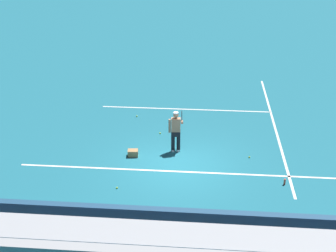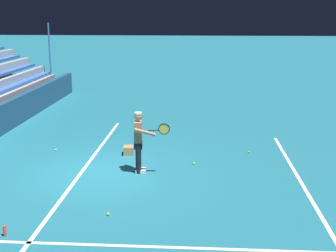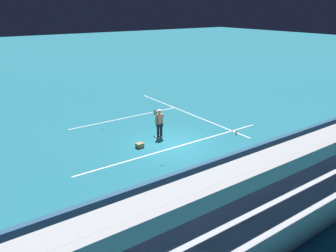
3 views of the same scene
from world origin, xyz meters
name	(u,v)px [view 2 (image 2 of 3)]	position (x,y,z in m)	size (l,w,h in m)	color
ground_plane	(99,173)	(0.00, 0.00, 0.00)	(160.00, 160.00, 0.00)	#1E6B7F
court_baseline_white	(81,173)	(0.00, -0.50, 0.00)	(12.00, 0.10, 0.01)	white
court_sideline_white	(262,250)	(4.11, 4.00, 0.00)	(0.10, 12.00, 0.01)	white
court_service_line_white	(298,178)	(0.00, 5.50, 0.00)	(8.22, 0.10, 0.01)	white
tennis_player	(139,141)	(-0.17, 1.13, 0.89)	(0.59, 1.02, 1.71)	black
ball_box_cardboard	(128,150)	(-1.84, 0.56, 0.13)	(0.40, 0.30, 0.26)	#A87F51
tennis_ball_toward_net	(194,163)	(-0.96, 2.65, 0.03)	(0.07, 0.07, 0.07)	#CCE533
tennis_ball_on_baseline	(249,152)	(-2.24, 4.39, 0.03)	(0.07, 0.07, 0.07)	#CCE533
tennis_ball_far_right	(108,214)	(2.76, 0.80, 0.03)	(0.07, 0.07, 0.07)	#CCE533
tennis_ball_midcourt	(56,150)	(-2.03, -1.86, 0.03)	(0.07, 0.07, 0.07)	#CCE533
water_bottle	(5,231)	(3.86, -1.08, 0.11)	(0.07, 0.07, 0.22)	#EA4C33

